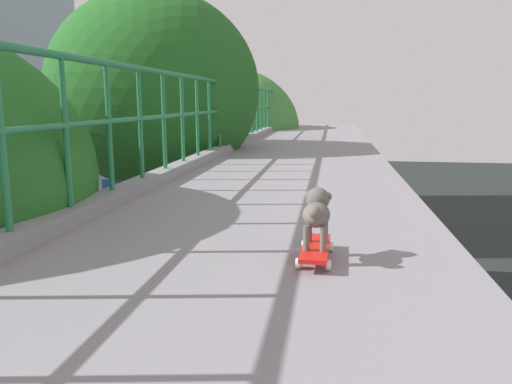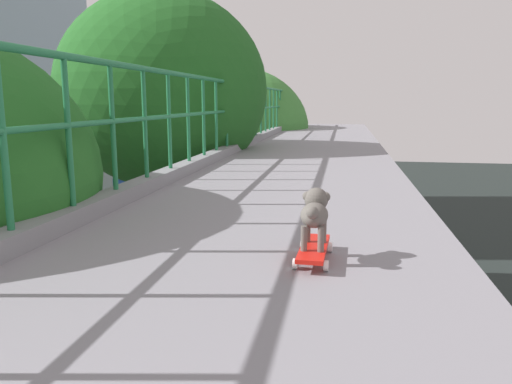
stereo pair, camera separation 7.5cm
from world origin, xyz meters
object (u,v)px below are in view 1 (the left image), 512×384
Objects in this scene: car_black_seventh at (141,282)px; small_dog at (317,211)px; car_red_taxi_fifth at (50,384)px; toy_skateboard at (316,249)px; city_bus at (162,188)px.

car_black_seventh is 15.81m from small_dog.
car_red_taxi_fifth is 10.89m from small_dog.
toy_skateboard reaches higher than car_red_taxi_fifth.
toy_skateboard is 1.51× the size of small_dog.
car_black_seventh reaches higher than car_red_taxi_fifth.
car_black_seventh is 0.41× the size of city_bus.
small_dog is at bearing -63.84° from car_black_seventh.
small_dog reaches higher than car_red_taxi_fifth.
city_bus is (-3.96, 19.16, 1.15)m from car_red_taxi_fifth.
car_red_taxi_fifth is 0.92× the size of car_black_seventh.
toy_skateboard is (10.15, -26.00, 4.43)m from city_bus.
car_red_taxi_fifth is at bearing 132.12° from toy_skateboard.
car_black_seventh is 15.75m from toy_skateboard.
car_red_taxi_fifth is 19.59m from city_bus.
small_dog is (0.00, 0.02, 0.22)m from toy_skateboard.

